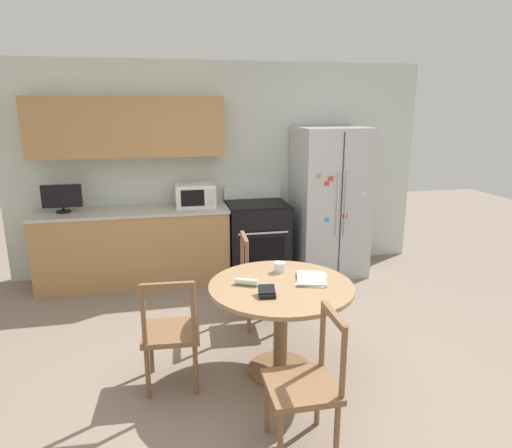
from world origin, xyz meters
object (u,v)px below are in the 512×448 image
object	(u,v)px
dining_chair_far	(261,282)
candle_glass	(280,268)
oven_range	(257,238)
countertop_tv	(62,197)
dining_chair_near	(306,385)
dining_chair_left	(171,333)
wallet	(267,293)
microwave	(195,195)
refrigerator	(329,201)

from	to	relation	value
dining_chair_far	candle_glass	size ratio (longest dim) A/B	9.68
oven_range	countertop_tv	size ratio (longest dim) A/B	2.50
dining_chair_near	dining_chair_far	distance (m)	1.69
dining_chair_far	candle_glass	bearing A→B (deg)	6.04
dining_chair_left	wallet	size ratio (longest dim) A/B	6.50
oven_range	countertop_tv	xyz separation A→B (m)	(-2.24, 0.04, 0.61)
countertop_tv	dining_chair_near	bearing A→B (deg)	-58.37
microwave	refrigerator	bearing A→B (deg)	-4.43
dining_chair_near	wallet	xyz separation A→B (m)	(-0.09, 0.65, 0.34)
refrigerator	microwave	distance (m)	1.67
dining_chair_near	candle_glass	distance (m)	1.17
dining_chair_left	dining_chair_far	xyz separation A→B (m)	(0.88, 0.86, 0.00)
candle_glass	wallet	bearing A→B (deg)	-115.51
microwave	countertop_tv	size ratio (longest dim) A/B	1.08
dining_chair_near	wallet	world-z (taller)	dining_chair_near
wallet	dining_chair_far	bearing A→B (deg)	79.61
microwave	dining_chair_near	distance (m)	3.18
countertop_tv	candle_glass	distance (m)	2.83
oven_range	dining_chair_near	world-z (taller)	oven_range
countertop_tv	candle_glass	xyz separation A→B (m)	(2.02, -1.96, -0.29)
dining_chair_left	candle_glass	world-z (taller)	dining_chair_left
dining_chair_left	candle_glass	size ratio (longest dim) A/B	9.68
dining_chair_near	wallet	size ratio (longest dim) A/B	6.50
refrigerator	dining_chair_far	distance (m)	1.79
dining_chair_left	dining_chair_far	distance (m)	1.23
dining_chair_far	wallet	distance (m)	1.11
dining_chair_left	dining_chair_far	world-z (taller)	same
countertop_tv	dining_chair_far	bearing A→B (deg)	-34.76
oven_range	dining_chair_far	size ratio (longest dim) A/B	1.20
refrigerator	wallet	world-z (taller)	refrigerator
dining_chair_far	oven_range	bearing A→B (deg)	172.74
dining_chair_left	refrigerator	bearing A→B (deg)	49.91
dining_chair_left	wallet	distance (m)	0.79
dining_chair_left	microwave	bearing A→B (deg)	84.01
countertop_tv	dining_chair_far	xyz separation A→B (m)	(1.99, -1.38, -0.64)
refrigerator	dining_chair_near	distance (m)	3.26
oven_range	refrigerator	bearing A→B (deg)	-4.25
countertop_tv	candle_glass	bearing A→B (deg)	-44.16
oven_range	dining_chair_left	size ratio (longest dim) A/B	1.20
countertop_tv	wallet	size ratio (longest dim) A/B	3.12
dining_chair_near	refrigerator	bearing A→B (deg)	-22.66
wallet	countertop_tv	bearing A→B (deg)	126.70
dining_chair_far	wallet	world-z (taller)	dining_chair_far
candle_glass	wallet	size ratio (longest dim) A/B	0.67
dining_chair_near	oven_range	bearing A→B (deg)	-6.18
oven_range	candle_glass	xyz separation A→B (m)	(-0.22, -1.92, 0.31)
microwave	wallet	xyz separation A→B (m)	(0.31, -2.44, -0.26)
refrigerator	microwave	xyz separation A→B (m)	(-1.66, 0.13, 0.12)
dining_chair_far	candle_glass	distance (m)	0.68
microwave	dining_chair_left	size ratio (longest dim) A/B	0.52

